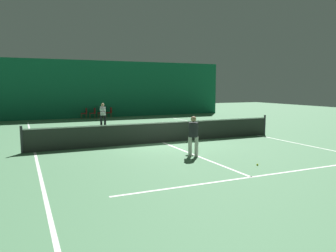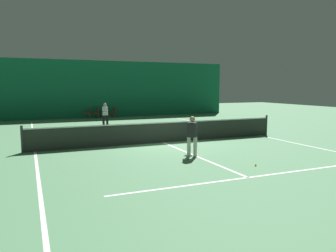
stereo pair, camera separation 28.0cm
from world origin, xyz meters
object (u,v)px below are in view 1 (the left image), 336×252
tennis_net (163,132)px  player_near (193,133)px  player_far (103,113)px  tennis_ball (257,165)px  courtside_chair_2 (101,112)px  courtside_chair_0 (85,113)px  courtside_chair_1 (93,112)px  courtside_chair_3 (110,112)px

tennis_net → player_near: (-0.15, -3.21, 0.36)m
player_far → tennis_ball: bearing=24.3°
player_near → courtside_chair_2: bearing=27.2°
courtside_chair_0 → player_near: bearing=3.7°
player_far → courtside_chair_2: size_ratio=1.80×
courtside_chair_1 → tennis_ball: bearing=4.9°
tennis_net → player_near: bearing=-92.6°
courtside_chair_2 → courtside_chair_3: 0.68m
player_near → courtside_chair_2: 16.31m
tennis_ball → courtside_chair_2: bearing=92.8°
player_near → courtside_chair_3: (0.97, 16.31, -0.39)m
tennis_net → courtside_chair_3: (0.83, 13.10, -0.03)m
courtside_chair_3 → tennis_net: bearing=-3.6°
courtside_chair_1 → tennis_ball: (1.60, -18.47, -0.45)m
tennis_net → courtside_chair_0: 13.15m
player_far → courtside_chair_1: (0.60, 6.04, -0.40)m
courtside_chair_0 → courtside_chair_3: 2.04m
player_far → courtside_chair_0: size_ratio=1.80×
player_near → courtside_chair_0: (-1.06, 16.31, -0.39)m
tennis_net → courtside_chair_3: tennis_net is taller
player_near → courtside_chair_0: player_near is taller
courtside_chair_3 → courtside_chair_2: bearing=-90.0°
courtside_chair_0 → courtside_chair_1: (0.68, 0.00, 0.00)m
player_near → player_far: player_far is taller
courtside_chair_1 → courtside_chair_2: size_ratio=1.00×
tennis_net → tennis_ball: (1.06, -5.37, -0.48)m
player_far → courtside_chair_1: size_ratio=1.80×
tennis_net → player_far: (-1.13, 7.05, 0.37)m
player_far → courtside_chair_3: size_ratio=1.80×
courtside_chair_1 → tennis_ball: 18.54m
courtside_chair_1 → tennis_net: bearing=2.3°
player_far → courtside_chair_3: 6.36m
courtside_chair_1 → courtside_chair_3: (1.36, 0.00, 0.00)m
courtside_chair_0 → courtside_chair_2: same height
player_near → courtside_chair_1: (-0.38, 16.31, -0.39)m
courtside_chair_2 → tennis_ball: 18.50m
courtside_chair_0 → tennis_ball: (2.28, -18.47, -0.45)m
tennis_net → courtside_chair_2: tennis_net is taller
courtside_chair_3 → tennis_ball: 18.48m
courtside_chair_0 → courtside_chair_1: same height
courtside_chair_2 → courtside_chair_1: bearing=-90.0°
tennis_net → player_near: 3.24m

